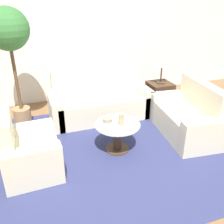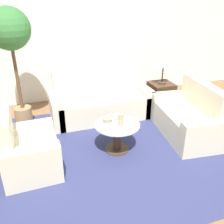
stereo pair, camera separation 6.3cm
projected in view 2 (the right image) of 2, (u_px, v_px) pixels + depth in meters
The scene contains 13 objects.
ground_plane at pixel (133, 172), 3.50m from camera, with size 14.00×14.00×0.00m, color brown.
wall_back at pixel (82, 41), 5.52m from camera, with size 10.00×0.06×2.60m.
rug at pixel (117, 149), 4.01m from camera, with size 3.59×3.34×0.01m.
sofa_main at pixel (101, 102), 4.98m from camera, with size 1.97×0.79×0.94m.
armchair at pixel (26, 153), 3.42m from camera, with size 0.76×0.90×0.91m.
loveseat at pixel (189, 119), 4.33m from camera, with size 0.89×1.49×0.93m.
coffee_table at pixel (117, 133), 3.89m from camera, with size 0.70×0.70×0.46m.
side_table at pixel (161, 96), 5.34m from camera, with size 0.48×0.48×0.57m.
table_lamp at pixel (164, 61), 5.02m from camera, with size 0.37×0.37×0.58m.
potted_plant at pixel (10, 37), 4.17m from camera, with size 0.71×0.71×2.10m.
vase at pixel (121, 119), 3.76m from camera, with size 0.09×0.09×0.19m.
bowl at pixel (107, 120), 3.88m from camera, with size 0.15×0.15×0.06m.
book_stack at pixel (118, 116), 4.03m from camera, with size 0.19×0.14×0.04m.
Camera 2 is at (-1.15, -2.56, 2.27)m, focal length 40.00 mm.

